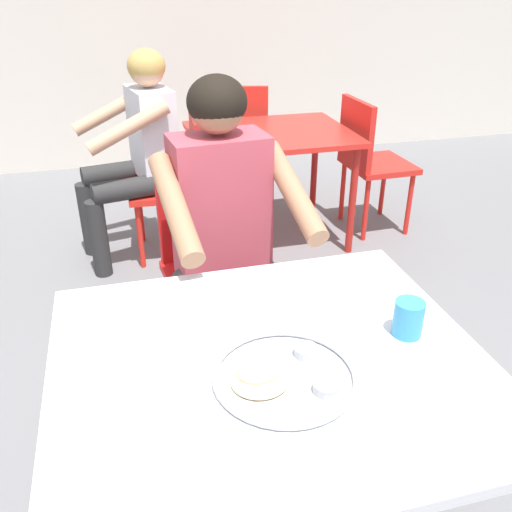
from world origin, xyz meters
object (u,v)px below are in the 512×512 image
at_px(thali_tray, 284,376).
at_px(diner_foreground, 228,226).
at_px(chair_red_left, 178,177).
at_px(drinking_cup, 408,317).
at_px(patron_background, 137,140).
at_px(chair_foreground, 214,257).
at_px(chair_red_far, 242,135).
at_px(table_background_red, 271,145).
at_px(chair_red_right, 369,156).
at_px(table_foreground, 270,382).

bearing_deg(thali_tray, diner_foreground, 86.89).
xyz_separation_m(diner_foreground, chair_red_left, (-0.02, 1.32, -0.27)).
height_order(drinking_cup, patron_background, patron_background).
height_order(chair_foreground, chair_red_far, chair_foreground).
bearing_deg(thali_tray, chair_red_left, 89.39).
height_order(table_background_red, chair_red_far, chair_red_far).
relative_size(drinking_cup, diner_foreground, 0.08).
distance_m(chair_red_left, chair_red_right, 1.22).
distance_m(drinking_cup, chair_foreground, 1.03).
distance_m(drinking_cup, table_background_red, 2.09).
height_order(table_foreground, diner_foreground, diner_foreground).
relative_size(table_foreground, diner_foreground, 0.83).
bearing_deg(chair_red_right, table_foreground, -121.40).
height_order(chair_red_right, patron_background, patron_background).
height_order(drinking_cup, diner_foreground, diner_foreground).
relative_size(chair_foreground, chair_red_left, 1.06).
height_order(table_foreground, table_background_red, table_foreground).
bearing_deg(chair_red_far, thali_tray, -101.51).
xyz_separation_m(drinking_cup, chair_red_left, (-0.34, 2.03, -0.29)).
bearing_deg(patron_background, chair_foreground, -78.85).
xyz_separation_m(chair_foreground, chair_red_far, (0.55, 1.79, -0.01)).
distance_m(table_foreground, drinking_cup, 0.39).
distance_m(table_foreground, chair_red_far, 2.80).
relative_size(drinking_cup, patron_background, 0.08).
relative_size(drinking_cup, chair_foreground, 0.11).
bearing_deg(drinking_cup, chair_red_right, 66.58).
height_order(diner_foreground, table_background_red, diner_foreground).
bearing_deg(drinking_cup, thali_tray, -166.07).
relative_size(diner_foreground, patron_background, 1.05).
xyz_separation_m(chair_red_left, chair_red_far, (0.55, 0.70, 0.03)).
bearing_deg(table_foreground, thali_tray, -83.10).
relative_size(table_foreground, chair_red_left, 1.25).
bearing_deg(table_background_red, drinking_cup, -96.57).
relative_size(chair_red_left, chair_red_right, 0.97).
height_order(table_foreground, chair_red_far, chair_red_far).
height_order(chair_foreground, table_background_red, chair_foreground).
relative_size(table_foreground, table_background_red, 1.09).
distance_m(thali_tray, chair_foreground, 1.05).
bearing_deg(thali_tray, chair_red_far, 78.49).
relative_size(chair_foreground, table_background_red, 0.92).
bearing_deg(patron_background, table_background_red, 1.32).
xyz_separation_m(table_foreground, chair_red_right, (1.26, 2.06, -0.15)).
xyz_separation_m(table_foreground, table_background_red, (0.61, 2.08, -0.03)).
bearing_deg(table_background_red, table_foreground, -106.27).
height_order(thali_tray, chair_red_right, chair_red_right).
relative_size(thali_tray, chair_red_far, 0.38).
bearing_deg(chair_red_left, chair_red_right, 0.81).
height_order(diner_foreground, chair_red_right, diner_foreground).
bearing_deg(thali_tray, chair_foreground, 88.55).
xyz_separation_m(chair_red_left, chair_red_right, (1.22, 0.02, 0.02)).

